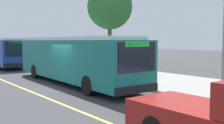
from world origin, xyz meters
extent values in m
plane|color=#38383A|center=(0.00, 0.00, 0.00)|extent=(120.00, 120.00, 0.00)
cube|color=gray|center=(0.00, 6.00, 0.07)|extent=(44.00, 6.40, 0.15)
cube|color=#E0D64C|center=(0.00, -2.20, 0.00)|extent=(36.00, 0.14, 0.01)
cube|color=#146B66|center=(-0.97, 1.00, 1.55)|extent=(12.43, 2.95, 2.40)
cube|color=silver|center=(-0.97, 1.00, 2.85)|extent=(11.43, 2.66, 0.20)
cube|color=black|center=(5.22, 0.80, 1.98)|extent=(0.11, 2.17, 1.34)
cube|color=black|center=(-0.93, 2.29, 1.84)|extent=(10.86, 0.39, 1.06)
cube|color=silver|center=(-0.93, 2.29, 0.57)|extent=(11.73, 0.41, 0.28)
cube|color=#26D83F|center=(5.22, 0.80, 2.57)|extent=(0.08, 1.40, 0.24)
cube|color=black|center=(5.23, 0.80, 0.53)|extent=(0.16, 2.50, 0.36)
cylinder|color=black|center=(2.89, 2.03, 0.50)|extent=(1.01, 0.31, 1.00)
cylinder|color=black|center=(2.82, -0.28, 0.50)|extent=(1.01, 0.31, 1.00)
cylinder|color=black|center=(-4.64, 2.27, 0.50)|extent=(1.01, 0.31, 1.00)
cylinder|color=black|center=(-4.71, -0.04, 0.50)|extent=(1.01, 0.31, 1.00)
cube|color=navy|center=(-15.83, 0.71, 1.55)|extent=(11.58, 2.94, 2.40)
cube|color=silver|center=(-15.83, 0.71, 2.85)|extent=(10.65, 2.65, 0.20)
cube|color=black|center=(-10.07, 0.51, 1.98)|extent=(0.11, 2.17, 1.34)
cube|color=black|center=(-15.78, 2.00, 1.84)|extent=(10.11, 0.38, 1.06)
cube|color=yellow|center=(-15.78, 2.00, 0.57)|extent=(10.92, 0.40, 0.28)
cube|color=#26D83F|center=(-10.06, 0.51, 2.57)|extent=(0.08, 1.40, 0.24)
cube|color=black|center=(-10.05, 0.51, 0.53)|extent=(0.16, 2.50, 0.36)
cylinder|color=black|center=(-12.23, 1.74, 0.50)|extent=(1.01, 0.31, 1.00)
cylinder|color=black|center=(-19.24, 1.98, 0.50)|extent=(1.01, 0.31, 1.00)
cylinder|color=black|center=(9.28, -0.53, 0.38)|extent=(0.76, 0.25, 0.76)
cylinder|color=#333338|center=(-0.35, 6.85, 1.35)|extent=(0.10, 0.10, 2.40)
cylinder|color=#333338|center=(-0.35, 5.55, 1.35)|extent=(0.10, 0.10, 2.40)
cylinder|color=#333338|center=(-2.95, 6.85, 1.35)|extent=(0.10, 0.10, 2.40)
cylinder|color=#333338|center=(-2.95, 5.55, 1.35)|extent=(0.10, 0.10, 2.40)
cube|color=#333338|center=(-1.65, 6.20, 2.59)|extent=(2.90, 1.60, 0.08)
cube|color=#4C606B|center=(-1.65, 6.85, 1.35)|extent=(2.47, 0.04, 2.16)
cube|color=navy|center=(-2.95, 6.20, 1.30)|extent=(0.06, 1.11, 1.82)
cube|color=brown|center=(-1.72, 6.19, 0.60)|extent=(1.60, 0.44, 0.06)
cube|color=brown|center=(-1.72, 6.43, 0.88)|extent=(1.60, 0.05, 0.44)
cube|color=#333338|center=(-2.44, 6.19, 0.38)|extent=(0.08, 0.40, 0.45)
cube|color=#333338|center=(-1.00, 6.19, 0.38)|extent=(0.08, 0.40, 0.45)
cylinder|color=#333338|center=(1.49, 3.90, 1.55)|extent=(0.07, 0.07, 2.80)
cube|color=white|center=(1.49, 3.88, 2.65)|extent=(0.44, 0.03, 0.56)
cube|color=red|center=(1.49, 3.86, 2.65)|extent=(0.40, 0.01, 0.16)
cylinder|color=#282D47|center=(-2.26, 3.75, 0.57)|extent=(0.14, 0.14, 0.85)
cylinder|color=#282D47|center=(-2.26, 3.57, 0.57)|extent=(0.14, 0.14, 0.85)
cube|color=#265999|center=(-2.26, 3.66, 1.31)|extent=(0.24, 0.40, 0.62)
sphere|color=tan|center=(-2.26, 3.66, 1.73)|extent=(0.22, 0.22, 0.22)
cylinder|color=brown|center=(-6.29, 7.90, 2.22)|extent=(0.36, 0.36, 4.14)
sphere|color=#28662D|center=(-6.29, 7.90, 5.86)|extent=(4.21, 4.21, 4.21)
camera|label=1|loc=(14.18, -7.47, 2.73)|focal=43.63mm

